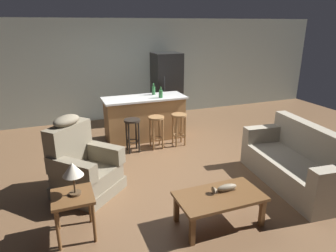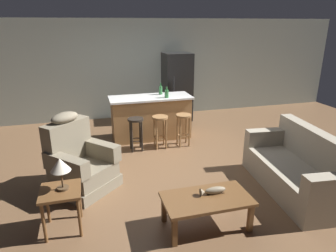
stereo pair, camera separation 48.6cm
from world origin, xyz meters
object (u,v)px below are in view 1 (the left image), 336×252
(coffee_table, at_px, (220,199))
(table_lamp, at_px, (73,171))
(couch, at_px, (298,164))
(bottle_tall_green, at_px, (161,94))
(end_table, at_px, (73,202))
(bar_stool_left, at_px, (132,129))
(recliner_near_lamp, at_px, (82,166))
(bottle_short_amber, at_px, (154,90))
(bar_stool_right, at_px, (179,124))
(fish_figurine, at_px, (225,188))
(refrigerator, at_px, (167,87))
(bar_stool_middle, at_px, (156,126))
(kitchen_island, at_px, (145,118))

(coffee_table, relative_size, table_lamp, 2.68)
(couch, distance_m, bottle_tall_green, 3.07)
(end_table, bearing_deg, bar_stool_left, 59.79)
(bottle_tall_green, bearing_deg, bar_stool_left, -149.54)
(recliner_near_lamp, height_order, bottle_tall_green, recliner_near_lamp)
(coffee_table, distance_m, bottle_short_amber, 3.53)
(coffee_table, relative_size, bar_stool_right, 1.62)
(fish_figurine, relative_size, bar_stool_left, 0.50)
(refrigerator, bearing_deg, bar_stool_right, -102.81)
(couch, xyz_separation_m, bar_stool_middle, (-1.64, 2.20, 0.13))
(coffee_table, height_order, end_table, end_table)
(recliner_near_lamp, distance_m, refrigerator, 3.99)
(couch, bearing_deg, fish_figurine, 19.80)
(kitchen_island, xyz_separation_m, bar_stool_right, (0.56, -0.63, -0.01))
(fish_figurine, height_order, couch, couch)
(couch, distance_m, bar_stool_left, 3.07)
(coffee_table, xyz_separation_m, bar_stool_right, (0.57, 2.66, 0.11))
(couch, relative_size, bar_stool_left, 2.90)
(bar_stool_right, height_order, refrigerator, refrigerator)
(couch, bearing_deg, kitchen_island, -53.30)
(coffee_table, bearing_deg, bar_stool_right, 77.91)
(recliner_near_lamp, bearing_deg, bar_stool_middle, 84.42)
(recliner_near_lamp, bearing_deg, end_table, -54.58)
(couch, height_order, table_lamp, table_lamp)
(end_table, xyz_separation_m, bar_stool_left, (1.30, 2.24, 0.01))
(refrigerator, relative_size, bottle_short_amber, 6.78)
(recliner_near_lamp, bearing_deg, bar_stool_right, 77.19)
(fish_figurine, bearing_deg, bar_stool_middle, 90.85)
(table_lamp, bearing_deg, couch, 0.56)
(coffee_table, height_order, table_lamp, table_lamp)
(fish_figurine, xyz_separation_m, bar_stool_left, (-0.54, 2.60, 0.01))
(bottle_short_amber, bearing_deg, bar_stool_right, -69.82)
(bar_stool_left, relative_size, refrigerator, 0.39)
(bar_stool_right, distance_m, bottle_short_amber, 1.02)
(couch, xyz_separation_m, table_lamp, (-3.41, -0.03, 0.53))
(couch, relative_size, table_lamp, 4.81)
(refrigerator, relative_size, bottle_tall_green, 7.39)
(end_table, xyz_separation_m, kitchen_island, (1.75, 2.87, 0.02))
(couch, distance_m, kitchen_island, 3.30)
(bar_stool_left, bearing_deg, fish_figurine, -78.22)
(end_table, relative_size, bar_stool_middle, 0.82)
(end_table, height_order, table_lamp, table_lamp)
(bottle_short_amber, bearing_deg, table_lamp, -123.28)
(kitchen_island, bearing_deg, couch, -58.98)
(end_table, xyz_separation_m, bottle_short_amber, (2.02, 3.03, 0.59))
(couch, height_order, bar_stool_right, couch)
(bar_stool_middle, xyz_separation_m, bottle_tall_green, (0.26, 0.45, 0.57))
(coffee_table, height_order, bottle_tall_green, bottle_tall_green)
(table_lamp, height_order, bar_stool_left, table_lamp)
(kitchen_island, bearing_deg, end_table, -121.40)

